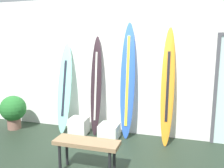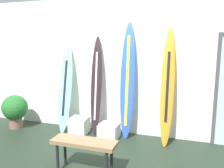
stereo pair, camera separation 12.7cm
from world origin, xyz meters
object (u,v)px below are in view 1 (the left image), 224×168
object	(u,v)px
surfboard_charcoal	(96,86)
display_block_center	(79,126)
surfboard_sunset	(168,86)
potted_plant	(13,110)
display_block_left	(109,131)
bench	(87,145)
surfboard_cobalt	(128,81)
surfboard_seafoam	(65,88)

from	to	relation	value
surfboard_charcoal	display_block_center	distance (m)	0.92
surfboard_sunset	display_block_center	xyz separation A→B (m)	(-1.78, -0.07, -0.92)
surfboard_charcoal	potted_plant	size ratio (longest dim) A/B	2.72
display_block_left	surfboard_charcoal	bearing A→B (deg)	154.59
display_block_left	bench	distance (m)	1.33
surfboard_sunset	display_block_center	bearing A→B (deg)	-177.90
surfboard_cobalt	bench	world-z (taller)	surfboard_cobalt
surfboard_sunset	surfboard_charcoal	bearing A→B (deg)	177.86
surfboard_cobalt	bench	bearing A→B (deg)	-100.28
surfboard_cobalt	potted_plant	distance (m)	2.62
surfboard_sunset	potted_plant	world-z (taller)	surfboard_sunset
display_block_center	display_block_left	bearing A→B (deg)	-3.15
display_block_center	bench	world-z (taller)	bench
display_block_left	potted_plant	bearing A→B (deg)	-177.22
surfboard_seafoam	display_block_left	bearing A→B (deg)	-6.63
bench	surfboard_sunset	bearing A→B (deg)	53.31
surfboard_seafoam	display_block_center	world-z (taller)	surfboard_seafoam
surfboard_charcoal	display_block_center	size ratio (longest dim) A/B	5.35
surfboard_seafoam	potted_plant	distance (m)	1.29
potted_plant	display_block_center	bearing A→B (deg)	5.42
display_block_left	surfboard_cobalt	bearing A→B (deg)	28.12
surfboard_charcoal	bench	size ratio (longest dim) A/B	2.11
surfboard_cobalt	surfboard_sunset	world-z (taller)	surfboard_cobalt
surfboard_seafoam	surfboard_charcoal	distance (m)	0.70
surfboard_sunset	potted_plant	size ratio (longest dim) A/B	2.93
surfboard_cobalt	surfboard_sunset	distance (m)	0.78
surfboard_cobalt	display_block_center	bearing A→B (deg)	-172.17
surfboard_seafoam	bench	world-z (taller)	surfboard_seafoam
surfboard_charcoal	potted_plant	world-z (taller)	surfboard_charcoal
surfboard_sunset	bench	bearing A→B (deg)	-126.69
surfboard_charcoal	surfboard_cobalt	size ratio (longest dim) A/B	0.89
display_block_left	display_block_center	distance (m)	0.68
surfboard_charcoal	display_block_left	size ratio (longest dim) A/B	5.31
surfboard_charcoal	potted_plant	bearing A→B (deg)	-171.98
display_block_left	potted_plant	distance (m)	2.21
surfboard_seafoam	surfboard_sunset	xyz separation A→B (m)	(2.13, -0.02, 0.15)
bench	surfboard_seafoam	bearing A→B (deg)	127.47
bench	surfboard_cobalt	bearing A→B (deg)	79.72
surfboard_charcoal	surfboard_sunset	bearing A→B (deg)	-2.14
surfboard_cobalt	bench	size ratio (longest dim) A/B	2.38
surfboard_seafoam	surfboard_cobalt	bearing A→B (deg)	2.38
display_block_center	potted_plant	size ratio (longest dim) A/B	0.51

